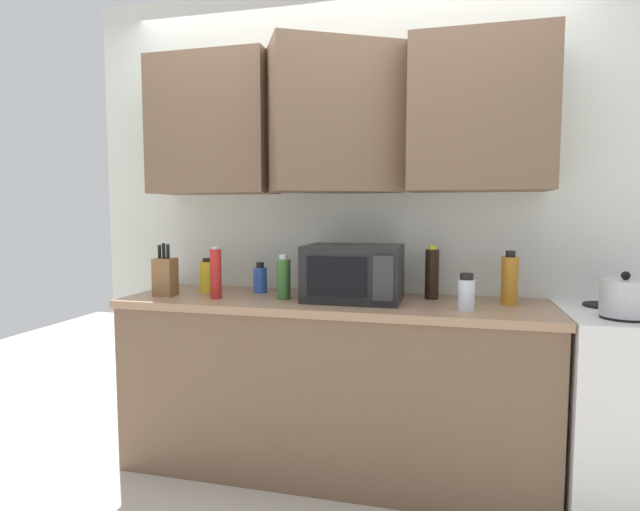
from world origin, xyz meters
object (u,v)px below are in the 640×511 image
bottle_amber_vinegar (510,280)px  bottle_green_oil (284,278)px  kettle (625,298)px  bottle_yellow_mustard (207,276)px  bottle_red_sauce (216,274)px  bottle_clear_tall (466,293)px  microwave (353,273)px  knife_block (165,276)px  bottle_soy_dark (432,274)px  bottle_blue_cleaner (260,279)px

bottle_amber_vinegar → bottle_green_oil: (-1.11, -0.11, -0.01)m
kettle → bottle_yellow_mustard: 2.03m
bottle_red_sauce → bottle_clear_tall: bearing=-0.1°
microwave → bottle_yellow_mustard: (-0.84, 0.05, -0.05)m
bottle_clear_tall → knife_block: bearing=179.1°
bottle_amber_vinegar → bottle_yellow_mustard: bearing=-179.9°
kettle → bottle_soy_dark: size_ratio=0.69×
bottle_yellow_mustard → microwave: bearing=-3.4°
kettle → bottle_blue_cleaner: (-1.73, 0.28, -0.01)m
bottle_soy_dark → kettle: bearing=-20.6°
kettle → bottle_clear_tall: (-0.64, 0.03, -0.01)m
bottle_green_oil → bottle_clear_tall: bearing=-4.8°
kettle → bottle_blue_cleaner: size_ratio=1.13×
bottle_green_oil → microwave: bearing=9.1°
microwave → bottle_green_oil: (-0.35, -0.06, -0.03)m
bottle_yellow_mustard → bottle_amber_vinegar: bearing=0.1°
microwave → bottle_red_sauce: bearing=-169.4°
bottle_blue_cleaner → bottle_red_sauce: 0.29m
bottle_red_sauce → bottle_green_oil: bearing=12.1°
bottle_red_sauce → bottle_clear_tall: (1.24, -0.00, -0.05)m
bottle_blue_cleaner → bottle_amber_vinegar: 1.30m
bottle_yellow_mustard → bottle_red_sauce: size_ratio=0.71×
bottle_soy_dark → bottle_clear_tall: bearing=-59.0°
bottle_soy_dark → bottle_red_sauce: 1.11m
bottle_green_oil → kettle: bearing=-4.0°
microwave → bottle_soy_dark: 0.41m
bottle_soy_dark → bottle_yellow_mustard: bottle_soy_dark is taller
kettle → bottle_blue_cleaner: kettle is taller
microwave → bottle_blue_cleaner: microwave is taller
bottle_red_sauce → kettle: bearing=-1.0°
kettle → bottle_amber_vinegar: bearing=153.3°
knife_block → bottle_green_oil: (0.65, 0.05, 0.00)m
microwave → bottle_yellow_mustard: bearing=176.6°
bottle_yellow_mustard → bottle_clear_tall: 1.40m
bottle_amber_vinegar → bottle_red_sauce: (-1.45, -0.18, 0.01)m
bottle_amber_vinegar → bottle_soy_dark: size_ratio=0.95×
kettle → bottle_red_sauce: (-1.88, 0.03, 0.04)m
bottle_soy_dark → bottle_yellow_mustard: 1.23m
bottle_blue_cleaner → bottle_clear_tall: bottle_clear_tall is taller
bottle_blue_cleaner → bottle_red_sauce: (-0.15, -0.24, 0.06)m
knife_block → bottle_clear_tall: 1.55m
kettle → bottle_green_oil: bearing=176.0°
kettle → knife_block: 2.19m
bottle_blue_cleaner → bottle_amber_vinegar: bottle_amber_vinegar is taller
kettle → bottle_soy_dark: (-0.80, 0.30, 0.04)m
knife_block → bottle_blue_cleaner: 0.51m
knife_block → bottle_amber_vinegar: bearing=5.2°
bottle_green_oil → knife_block: bearing=-175.6°
microwave → bottle_soy_dark: (0.38, 0.14, -0.01)m
bottle_green_oil → bottle_blue_cleaner: bearing=138.6°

